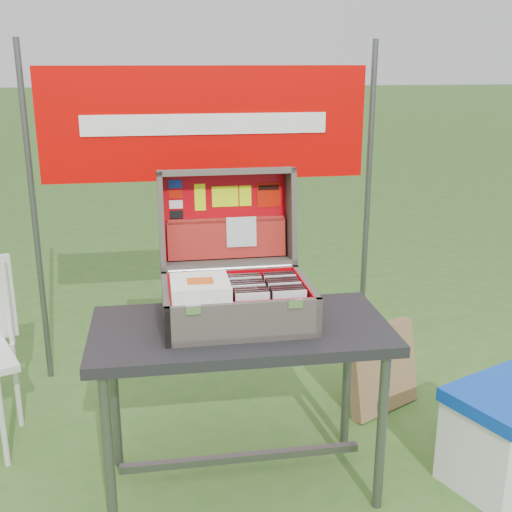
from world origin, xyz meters
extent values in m
plane|color=#336522|center=(0.00, 0.00, 0.00)|extent=(80.00, 80.00, 0.00)
cube|color=#27272A|center=(0.02, 0.04, 0.66)|extent=(1.09, 0.55, 0.04)
cylinder|color=#59595B|center=(-0.46, -0.17, 0.32)|extent=(0.04, 0.04, 0.64)
cylinder|color=#59595B|center=(0.50, -0.17, 0.32)|extent=(0.04, 0.04, 0.64)
cylinder|color=#59595B|center=(-0.46, 0.25, 0.32)|extent=(0.04, 0.04, 0.64)
cylinder|color=#59595B|center=(0.50, 0.25, 0.32)|extent=(0.04, 0.04, 0.64)
cube|color=#59595B|center=(0.02, 0.04, 0.12)|extent=(0.93, 0.03, 0.03)
cube|color=#585049|center=(0.01, 0.08, 0.69)|extent=(0.54, 0.38, 0.02)
cube|color=#585049|center=(0.01, -0.11, 0.75)|extent=(0.54, 0.02, 0.14)
cube|color=#585049|center=(0.01, 0.26, 0.75)|extent=(0.54, 0.02, 0.14)
cube|color=#585049|center=(-0.24, 0.08, 0.75)|extent=(0.02, 0.38, 0.14)
cube|color=#585049|center=(0.27, 0.08, 0.75)|extent=(0.02, 0.38, 0.14)
cube|color=red|center=(0.01, 0.08, 0.70)|extent=(0.50, 0.34, 0.01)
cube|color=silver|center=(-0.16, -0.12, 0.81)|extent=(0.05, 0.01, 0.03)
cube|color=silver|center=(0.19, -0.12, 0.81)|extent=(0.05, 0.01, 0.03)
cylinder|color=silver|center=(0.01, 0.27, 0.82)|extent=(0.48, 0.02, 0.02)
cube|color=#585049|center=(0.01, 0.42, 0.99)|extent=(0.54, 0.07, 0.38)
cube|color=#585049|center=(0.01, 0.39, 1.18)|extent=(0.54, 0.15, 0.04)
cube|color=#585049|center=(0.01, 0.34, 0.82)|extent=(0.54, 0.15, 0.04)
cube|color=#585049|center=(-0.24, 0.36, 1.00)|extent=(0.02, 0.19, 0.40)
cube|color=#585049|center=(0.27, 0.36, 1.00)|extent=(0.02, 0.19, 0.40)
cube|color=red|center=(0.01, 0.41, 1.00)|extent=(0.49, 0.05, 0.34)
cube|color=red|center=(0.01, -0.09, 0.76)|extent=(0.50, 0.01, 0.12)
cube|color=red|center=(0.01, 0.24, 0.76)|extent=(0.50, 0.01, 0.12)
cube|color=red|center=(-0.23, 0.08, 0.76)|extent=(0.01, 0.34, 0.12)
cube|color=red|center=(0.26, 0.08, 0.76)|extent=(0.01, 0.34, 0.12)
cube|color=maroon|center=(0.01, 0.38, 0.91)|extent=(0.48, 0.05, 0.16)
cube|color=maroon|center=(0.01, 0.38, 0.99)|extent=(0.47, 0.02, 0.02)
cube|color=silver|center=(0.07, 0.37, 0.94)|extent=(0.12, 0.03, 0.12)
cube|color=#1933B2|center=(-0.18, 0.42, 1.13)|extent=(0.05, 0.01, 0.03)
cube|color=#BA0E00|center=(-0.18, 0.42, 1.09)|extent=(0.05, 0.01, 0.03)
cube|color=white|center=(-0.18, 0.41, 1.05)|extent=(0.05, 0.01, 0.03)
cube|color=black|center=(-0.18, 0.41, 1.01)|extent=(0.05, 0.01, 0.03)
cube|color=#CEEF06|center=(-0.09, 0.42, 1.08)|extent=(0.04, 0.02, 0.11)
cube|color=#CEEF06|center=(0.01, 0.42, 1.08)|extent=(0.11, 0.01, 0.08)
cube|color=#CEEF06|center=(0.09, 0.42, 1.08)|extent=(0.05, 0.01, 0.08)
cube|color=#BA0E00|center=(0.19, 0.42, 1.08)|extent=(0.10, 0.02, 0.10)
cube|color=black|center=(0.19, 0.42, 1.11)|extent=(0.09, 0.01, 0.02)
cube|color=silver|center=(0.05, -0.07, 0.77)|extent=(0.12, 0.01, 0.14)
cube|color=black|center=(0.05, -0.05, 0.77)|extent=(0.12, 0.01, 0.14)
cube|color=black|center=(0.05, -0.03, 0.77)|extent=(0.12, 0.01, 0.14)
cube|color=black|center=(0.05, -0.01, 0.77)|extent=(0.12, 0.01, 0.14)
cube|color=silver|center=(0.05, 0.01, 0.77)|extent=(0.12, 0.01, 0.14)
cube|color=black|center=(0.05, 0.04, 0.77)|extent=(0.12, 0.01, 0.14)
cube|color=black|center=(0.05, 0.06, 0.77)|extent=(0.12, 0.01, 0.14)
cube|color=black|center=(0.05, 0.08, 0.77)|extent=(0.12, 0.01, 0.14)
cube|color=silver|center=(0.05, 0.10, 0.77)|extent=(0.12, 0.01, 0.14)
cube|color=black|center=(0.05, 0.12, 0.77)|extent=(0.12, 0.01, 0.14)
cube|color=black|center=(0.05, 0.14, 0.77)|extent=(0.12, 0.01, 0.14)
cube|color=silver|center=(0.18, -0.07, 0.77)|extent=(0.12, 0.01, 0.14)
cube|color=black|center=(0.18, -0.05, 0.77)|extent=(0.12, 0.01, 0.14)
cube|color=black|center=(0.18, -0.03, 0.77)|extent=(0.12, 0.01, 0.14)
cube|color=black|center=(0.18, -0.01, 0.77)|extent=(0.12, 0.01, 0.14)
cube|color=silver|center=(0.18, 0.01, 0.77)|extent=(0.12, 0.01, 0.14)
cube|color=black|center=(0.18, 0.04, 0.77)|extent=(0.12, 0.01, 0.14)
cube|color=black|center=(0.18, 0.06, 0.77)|extent=(0.12, 0.01, 0.14)
cube|color=black|center=(0.18, 0.08, 0.77)|extent=(0.12, 0.01, 0.14)
cube|color=silver|center=(0.18, 0.10, 0.77)|extent=(0.12, 0.01, 0.14)
cube|color=black|center=(0.18, 0.12, 0.77)|extent=(0.12, 0.01, 0.14)
cube|color=black|center=(0.18, 0.14, 0.77)|extent=(0.12, 0.01, 0.14)
cube|color=white|center=(-0.13, 0.00, 0.82)|extent=(0.20, 0.20, 0.00)
cube|color=white|center=(-0.13, 0.00, 0.83)|extent=(0.20, 0.20, 0.00)
cube|color=white|center=(-0.13, 0.00, 0.83)|extent=(0.20, 0.20, 0.00)
cube|color=white|center=(-0.13, 0.00, 0.84)|extent=(0.20, 0.20, 0.00)
cube|color=white|center=(-0.13, 0.00, 0.84)|extent=(0.20, 0.20, 0.00)
cube|color=white|center=(-0.13, 0.00, 0.85)|extent=(0.20, 0.20, 0.00)
cube|color=white|center=(-0.13, 0.00, 0.85)|extent=(0.20, 0.20, 0.00)
cube|color=white|center=(-0.13, 0.00, 0.86)|extent=(0.20, 0.20, 0.00)
cube|color=white|center=(-0.13, 0.00, 0.86)|extent=(0.20, 0.20, 0.00)
cube|color=white|center=(-0.13, 0.00, 0.87)|extent=(0.20, 0.20, 0.00)
cube|color=#D85919|center=(-0.13, -0.01, 0.87)|extent=(0.09, 0.07, 0.00)
cube|color=white|center=(1.04, -0.10, 0.17)|extent=(0.52, 0.46, 0.34)
cube|color=#0B3DB0|center=(1.04, -0.10, 0.37)|extent=(0.55, 0.49, 0.05)
cylinder|color=silver|center=(-0.92, 0.32, 0.20)|extent=(0.02, 0.02, 0.41)
cylinder|color=silver|center=(-0.92, 0.62, 0.20)|extent=(0.02, 0.02, 0.41)
cylinder|color=silver|center=(-0.92, 0.64, 0.59)|extent=(0.02, 0.02, 0.38)
cube|color=olive|center=(0.76, 0.51, 0.20)|extent=(0.40, 0.30, 0.41)
cylinder|color=#59595B|center=(-0.85, 1.10, 0.85)|extent=(0.03, 0.03, 1.70)
cylinder|color=#59595B|center=(0.85, 1.10, 0.85)|extent=(0.03, 0.03, 1.70)
cube|color=#B90200|center=(0.00, 1.09, 1.30)|extent=(1.60, 0.02, 0.55)
cube|color=white|center=(0.00, 1.08, 1.30)|extent=(1.20, 0.00, 0.10)
camera|label=1|loc=(-0.27, -2.09, 1.60)|focal=45.00mm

